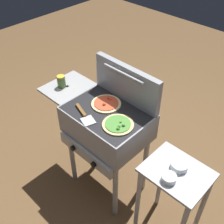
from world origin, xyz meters
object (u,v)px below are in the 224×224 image
spatula (84,114)px  pizza_pepperoni (106,104)px  grill (106,124)px  topping_bowl_far (169,178)px  topping_bowl_near (179,166)px  pizza_veggie (118,125)px  sauce_jar (61,81)px  prep_table (173,190)px

spatula → pizza_pepperoni: bearing=82.0°
grill → topping_bowl_far: (0.67, -0.10, 0.02)m
grill → topping_bowl_near: bearing=3.3°
pizza_pepperoni → topping_bowl_near: 0.73m
pizza_veggie → spatula: size_ratio=0.87×
pizza_pepperoni → topping_bowl_far: size_ratio=2.36×
grill → sauce_jar: size_ratio=9.08×
prep_table → topping_bowl_near: size_ratio=6.28×
grill → prep_table: grill is taller
spatula → topping_bowl_far: 0.76m
pizza_pepperoni → pizza_veggie: bearing=-26.1°
grill → pizza_veggie: 0.25m
grill → spatula: bearing=-117.4°
grill → topping_bowl_far: 0.68m
sauce_jar → spatula: 0.44m
pizza_veggie → prep_table: size_ratio=0.31×
pizza_veggie → prep_table: bearing=7.2°
grill → prep_table: bearing=0.4°
spatula → sauce_jar: bearing=163.7°
pizza_pepperoni → spatula: bearing=-98.0°
grill → pizza_veggie: size_ratio=4.17×
pizza_veggie → spatula: bearing=-160.2°
sauce_jar → grill: bearing=3.5°
pizza_pepperoni → topping_bowl_near: bearing=-1.5°
topping_bowl_near → grill: bearing=-176.7°
topping_bowl_near → pizza_veggie: bearing=-168.8°
pizza_pepperoni → sauce_jar: size_ratio=2.23×
topping_bowl_near → sauce_jar: bearing=-176.6°
pizza_pepperoni → pizza_veggie: 0.26m
topping_bowl_near → topping_bowl_far: 0.13m
pizza_pepperoni → sauce_jar: bearing=-168.9°
sauce_jar → topping_bowl_far: bearing=-3.2°
pizza_veggie → sauce_jar: (-0.68, 0.03, 0.04)m
sauce_jar → pizza_pepperoni: bearing=11.1°
spatula → prep_table: spatula is taller
pizza_pepperoni → prep_table: bearing=-4.2°
pizza_veggie → grill: bearing=162.6°
pizza_veggie → topping_bowl_far: (0.49, -0.04, -0.14)m
topping_bowl_near → topping_bowl_far: (0.01, -0.13, 0.00)m
spatula → topping_bowl_near: (0.74, 0.19, -0.13)m
grill → sauce_jar: sauce_jar is taller
grill → topping_bowl_near: size_ratio=8.02×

